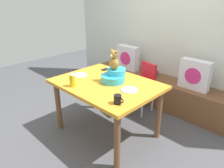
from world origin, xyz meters
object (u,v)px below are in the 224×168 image
at_px(pillow_floral_left, 128,58).
at_px(coffee_mug, 118,99).
at_px(teddy_bear, 114,60).
at_px(dinner_plate_far, 129,90).
at_px(pillow_floral_right, 195,75).
at_px(ketchup_bottle, 72,80).
at_px(cell_phone, 106,69).
at_px(highchair, 142,81).
at_px(dining_table, 107,90).
at_px(dinner_plate_near, 80,75).
at_px(infant_seat_teal, 114,76).
at_px(book_stack, 151,73).

relative_size(pillow_floral_left, coffee_mug, 3.67).
distance_m(teddy_bear, dinner_plate_far, 0.42).
distance_m(pillow_floral_right, ketchup_bottle, 1.78).
relative_size(pillow_floral_right, cell_phone, 3.06).
relative_size(highchair, dinner_plate_far, 3.95).
height_order(dining_table, dinner_plate_near, dinner_plate_near).
distance_m(pillow_floral_right, infant_seat_teal, 1.26).
relative_size(book_stack, dinner_plate_near, 1.00).
xyz_separation_m(ketchup_bottle, cell_phone, (-0.16, 0.71, -0.08)).
relative_size(coffee_mug, dinner_plate_far, 0.60).
xyz_separation_m(pillow_floral_left, pillow_floral_right, (1.29, 0.00, 0.00)).
xyz_separation_m(pillow_floral_right, dining_table, (-0.61, -1.21, -0.04)).
bearing_deg(book_stack, infant_seat_teal, -80.38).
distance_m(dining_table, infant_seat_teal, 0.20).
height_order(pillow_floral_left, dinner_plate_near, pillow_floral_left).
bearing_deg(book_stack, ketchup_bottle, -91.98).
height_order(pillow_floral_right, book_stack, pillow_floral_right).
bearing_deg(pillow_floral_left, dinner_plate_far, -48.85).
height_order(pillow_floral_right, dinner_plate_near, pillow_floral_right).
distance_m(pillow_floral_right, dinner_plate_far, 1.22).
xyz_separation_m(dining_table, infant_seat_teal, (0.04, 0.10, 0.17)).
relative_size(dining_table, highchair, 1.64).
relative_size(pillow_floral_left, highchair, 0.56).
bearing_deg(dinner_plate_near, highchair, 64.69).
xyz_separation_m(book_stack, dining_table, (0.15, -1.23, 0.13)).
height_order(coffee_mug, cell_phone, coffee_mug).
bearing_deg(dinner_plate_far, book_stack, 112.91).
relative_size(pillow_floral_right, teddy_bear, 1.76).
bearing_deg(dinner_plate_far, dinner_plate_near, -172.77).
bearing_deg(teddy_bear, dinner_plate_near, -160.03).
xyz_separation_m(dining_table, dinner_plate_far, (0.36, 0.02, 0.11)).
height_order(pillow_floral_right, coffee_mug, pillow_floral_right).
height_order(pillow_floral_left, highchair, pillow_floral_left).
relative_size(pillow_floral_right, ketchup_bottle, 2.38).
height_order(infant_seat_teal, dinner_plate_near, infant_seat_teal).
xyz_separation_m(pillow_floral_left, dinner_plate_far, (1.04, -1.19, 0.07)).
distance_m(dinner_plate_near, cell_phone, 0.43).
relative_size(highchair, teddy_bear, 3.16).
bearing_deg(pillow_floral_left, cell_phone, -70.09).
bearing_deg(dinner_plate_near, pillow_floral_left, 100.60).
relative_size(coffee_mug, dinner_plate_near, 0.60).
bearing_deg(dinner_plate_far, coffee_mug, -69.96).
bearing_deg(teddy_bear, ketchup_bottle, -118.39).
bearing_deg(highchair, pillow_floral_right, 33.25).
bearing_deg(pillow_floral_right, coffee_mug, -94.98).
height_order(infant_seat_teal, cell_phone, infant_seat_teal).
distance_m(pillow_floral_left, dinner_plate_far, 1.58).
distance_m(infant_seat_teal, dinner_plate_far, 0.33).
distance_m(teddy_bear, cell_phone, 0.55).
bearing_deg(cell_phone, coffee_mug, 147.63).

